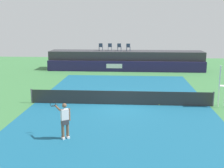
{
  "coord_description": "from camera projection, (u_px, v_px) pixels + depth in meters",
  "views": [
    {
      "loc": [
        0.78,
        -19.28,
        5.52
      ],
      "look_at": [
        -0.72,
        2.0,
        1.0
      ],
      "focal_mm": 46.88,
      "sensor_mm": 36.0,
      "label": 1
    }
  ],
  "objects": [
    {
      "name": "spectator_chair_far_left",
      "position": [
        101.0,
        47.0,
        34.48
      ],
      "size": [
        0.46,
        0.46,
        0.89
      ],
      "color": "#2D3D56",
      "rests_on": "spectator_platform"
    },
    {
      "name": "sponsor_wall",
      "position": [
        125.0,
        67.0,
        33.06
      ],
      "size": [
        18.0,
        0.22,
        1.2
      ],
      "color": "#231E4C",
      "rests_on": "ground"
    },
    {
      "name": "tennis_ball",
      "position": [
        159.0,
        105.0,
        19.83
      ],
      "size": [
        0.07,
        0.07,
        0.07
      ],
      "primitive_type": "sphere",
      "color": "#D8EA33",
      "rests_on": "court_inner"
    },
    {
      "name": "spectator_platform",
      "position": [
        126.0,
        60.0,
        34.71
      ],
      "size": [
        18.0,
        2.8,
        2.2
      ],
      "primitive_type": "cube",
      "color": "#38383D",
      "rests_on": "ground"
    },
    {
      "name": "umpire_chair",
      "position": [
        221.0,
        83.0,
        19.24
      ],
      "size": [
        0.5,
        0.5,
        2.76
      ],
      "color": "white",
      "rests_on": "ground"
    },
    {
      "name": "ground_plane",
      "position": [
        122.0,
        94.0,
        22.94
      ],
      "size": [
        48.0,
        48.0,
        0.0
      ],
      "primitive_type": "plane",
      "color": "#3D7A42"
    },
    {
      "name": "tennis_player",
      "position": [
        65.0,
        119.0,
        13.99
      ],
      "size": [
        1.12,
        0.98,
        1.77
      ],
      "color": "white",
      "rests_on": "court_inner"
    },
    {
      "name": "net_post_far",
      "position": [
        213.0,
        99.0,
        19.48
      ],
      "size": [
        0.1,
        0.1,
        1.0
      ],
      "primitive_type": "cylinder",
      "color": "#4C4C51",
      "rests_on": "ground"
    },
    {
      "name": "spectator_chair_center",
      "position": [
        119.0,
        47.0,
        34.32
      ],
      "size": [
        0.48,
        0.48,
        0.89
      ],
      "color": "#2D3D56",
      "rests_on": "spectator_platform"
    },
    {
      "name": "tennis_net",
      "position": [
        120.0,
        98.0,
        19.91
      ],
      "size": [
        12.4,
        0.02,
        0.95
      ],
      "primitive_type": "cube",
      "color": "#2D2D2D",
      "rests_on": "ground"
    },
    {
      "name": "court_inner",
      "position": [
        120.0,
        104.0,
        20.01
      ],
      "size": [
        12.0,
        22.0,
        0.0
      ],
      "primitive_type": "cube",
      "color": "#16597A",
      "rests_on": "ground"
    },
    {
      "name": "spectator_chair_right",
      "position": [
        128.0,
        47.0,
        34.09
      ],
      "size": [
        0.48,
        0.48,
        0.89
      ],
      "color": "#2D3D56",
      "rests_on": "spectator_platform"
    },
    {
      "name": "net_post_near",
      "position": [
        32.0,
        96.0,
        20.34
      ],
      "size": [
        0.1,
        0.1,
        1.0
      ],
      "primitive_type": "cylinder",
      "color": "#4C4C51",
      "rests_on": "ground"
    },
    {
      "name": "spectator_chair_left",
      "position": [
        110.0,
        47.0,
        34.48
      ],
      "size": [
        0.48,
        0.48,
        0.89
      ],
      "color": "#2D3D56",
      "rests_on": "spectator_platform"
    }
  ]
}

